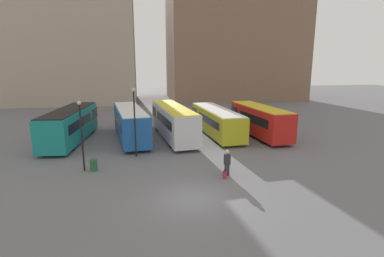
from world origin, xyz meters
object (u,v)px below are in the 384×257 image
lamp_post_0 (81,130)px  trash_bin (94,165)px  bus_0 (71,124)px  bus_4 (259,120)px  traveler (227,161)px  suitcase (225,175)px  bus_2 (173,121)px  bus_1 (130,123)px  bus_3 (216,120)px  lamp_post_1 (135,117)px

lamp_post_0 → trash_bin: 2.67m
bus_0 → bus_4: size_ratio=1.13×
traveler → suitcase: size_ratio=2.50×
traveler → trash_bin: bearing=78.1°
bus_4 → bus_2: bearing=80.4°
bus_2 → trash_bin: (-6.71, -8.79, -1.36)m
bus_0 → traveler: bus_0 is taller
bus_0 → bus_1: bearing=-86.1°
bus_0 → trash_bin: bearing=-154.2°
bus_0 → trash_bin: size_ratio=13.35×
bus_0 → lamp_post_0: size_ratio=2.25×
bus_0 → traveler: size_ratio=6.14×
lamp_post_0 → trash_bin: size_ratio=5.94×
bus_1 → bus_4: (13.38, -0.83, -0.01)m
suitcase → bus_3: bearing=-7.8°
bus_1 → trash_bin: bus_1 is taller
bus_4 → suitcase: size_ratio=13.63×
bus_1 → lamp_post_1: 6.32m
bus_3 → lamp_post_1: lamp_post_1 is taller
bus_0 → bus_4: (19.11, -0.98, -0.03)m
bus_3 → trash_bin: 14.89m
lamp_post_0 → lamp_post_1: lamp_post_1 is taller
bus_4 → suitcase: (-6.90, -11.08, -1.45)m
lamp_post_0 → lamp_post_1: 4.54m
lamp_post_0 → suitcase: bearing=-18.1°
bus_1 → bus_3: size_ratio=0.98×
lamp_post_1 → trash_bin: size_ratio=6.65×
bus_3 → lamp_post_0: size_ratio=2.25×
bus_0 → lamp_post_0: lamp_post_0 is taller
trash_bin → bus_0: bearing=110.4°
bus_1 → bus_3: bearing=-94.2°
traveler → suitcase: 0.98m
bus_1 → bus_4: 13.40m
bus_0 → bus_4: bus_0 is taller
bus_2 → trash_bin: bus_2 is taller
bus_0 → bus_1: 5.74m
bus_4 → lamp_post_1: lamp_post_1 is taller
bus_4 → traveler: size_ratio=5.44×
suitcase → trash_bin: size_ratio=0.87×
bus_0 → suitcase: 17.22m
bus_3 → lamp_post_0: 15.39m
bus_3 → lamp_post_1: (-8.48, -6.68, 1.80)m
lamp_post_0 → traveler: bearing=-15.3°
bus_3 → lamp_post_1: 10.94m
trash_bin → lamp_post_0: bearing=173.2°
bus_0 → bus_3: bus_0 is taller
bus_0 → bus_3: 14.80m
bus_0 → traveler: (12.48, -11.62, -0.64)m
bus_3 → trash_bin: (-11.44, -9.47, -1.10)m
bus_3 → bus_4: 4.55m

